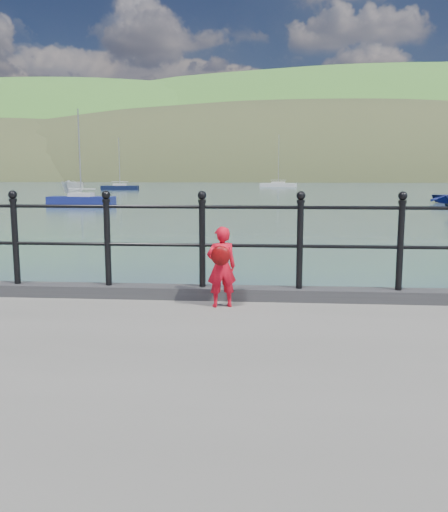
# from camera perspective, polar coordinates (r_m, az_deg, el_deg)

# --- Properties ---
(ground) EXTENTS (600.00, 600.00, 0.00)m
(ground) POSITION_cam_1_polar(r_m,az_deg,el_deg) (7.36, -6.82, -11.70)
(ground) COLOR #2D4251
(ground) RESTS_ON ground
(kerb) EXTENTS (60.00, 0.30, 0.15)m
(kerb) POSITION_cam_1_polar(r_m,az_deg,el_deg) (6.91, -7.22, -3.74)
(kerb) COLOR #28282B
(kerb) RESTS_ON quay
(railing) EXTENTS (18.11, 0.11, 1.20)m
(railing) POSITION_cam_1_polar(r_m,az_deg,el_deg) (6.79, -7.34, 2.44)
(railing) COLOR black
(railing) RESTS_ON kerb
(far_shore) EXTENTS (830.00, 200.00, 156.00)m
(far_shore) POSITION_cam_1_polar(r_m,az_deg,el_deg) (250.19, 13.18, 2.69)
(far_shore) COLOR #333A21
(far_shore) RESTS_ON ground
(child) EXTENTS (0.40, 0.34, 0.95)m
(child) POSITION_cam_1_polar(r_m,az_deg,el_deg) (6.30, -0.27, -1.08)
(child) COLOR red
(child) RESTS_ON quay
(launch_white) EXTENTS (2.23, 4.96, 1.86)m
(launch_white) POSITION_cam_1_polar(r_m,az_deg,el_deg) (60.10, -15.57, 6.82)
(launch_white) COLOR silver
(launch_white) RESTS_ON ground
(sailboat_port) EXTENTS (5.37, 1.73, 7.87)m
(sailboat_port) POSITION_cam_1_polar(r_m,az_deg,el_deg) (46.04, -14.78, 5.64)
(sailboat_port) COLOR navy
(sailboat_port) RESTS_ON ground
(sailboat_left) EXTENTS (5.86, 2.35, 8.16)m
(sailboat_left) POSITION_cam_1_polar(r_m,az_deg,el_deg) (86.15, -10.89, 7.05)
(sailboat_left) COLOR black
(sailboat_left) RESTS_ON ground
(sailboat_deep) EXTENTS (7.15, 3.71, 10.04)m
(sailboat_deep) POSITION_cam_1_polar(r_m,az_deg,el_deg) (105.47, 5.73, 7.43)
(sailboat_deep) COLOR silver
(sailboat_deep) RESTS_ON ground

